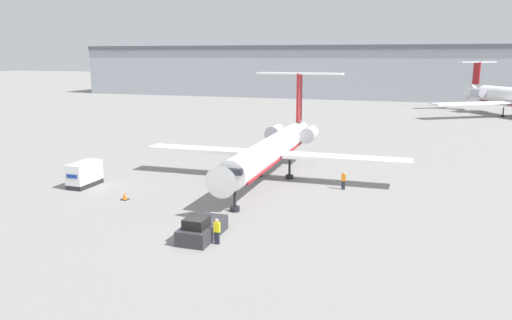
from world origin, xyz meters
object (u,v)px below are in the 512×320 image
(pushback_tug, at_px, (202,229))
(luggage_cart, at_px, (84,174))
(worker_near_tug, at_px, (217,231))
(worker_by_wing, at_px, (343,180))
(airplane_main, at_px, (273,147))
(traffic_cone_left, at_px, (125,196))

(pushback_tug, relative_size, luggage_cart, 1.25)
(worker_near_tug, xyz_separation_m, worker_by_wing, (6.03, 16.64, -0.03))
(airplane_main, height_order, pushback_tug, airplane_main)
(luggage_cart, bearing_deg, airplane_main, 27.68)
(pushback_tug, height_order, traffic_cone_left, pushback_tug)
(luggage_cart, height_order, worker_by_wing, luggage_cart)
(worker_by_wing, distance_m, traffic_cone_left, 20.15)
(pushback_tug, xyz_separation_m, worker_by_wing, (7.47, 15.87, 0.26))
(worker_near_tug, distance_m, traffic_cone_left, 13.83)
(pushback_tug, distance_m, worker_near_tug, 1.66)
(worker_by_wing, bearing_deg, traffic_cone_left, -152.12)
(pushback_tug, xyz_separation_m, traffic_cone_left, (-10.33, 6.45, -0.32))
(pushback_tug, xyz_separation_m, worker_near_tug, (1.44, -0.78, 0.29))
(luggage_cart, xyz_separation_m, worker_by_wing, (24.02, 6.61, -0.28))
(luggage_cart, relative_size, worker_by_wing, 2.15)
(airplane_main, height_order, worker_near_tug, airplane_main)
(luggage_cart, relative_size, traffic_cone_left, 5.46)
(airplane_main, relative_size, worker_by_wing, 16.03)
(luggage_cart, height_order, traffic_cone_left, luggage_cart)
(luggage_cart, distance_m, worker_near_tug, 20.60)
(worker_by_wing, bearing_deg, luggage_cart, -164.61)
(traffic_cone_left, bearing_deg, worker_by_wing, 27.88)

